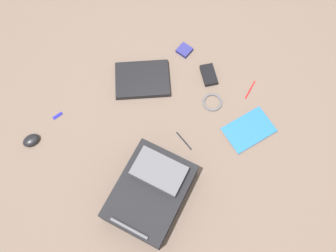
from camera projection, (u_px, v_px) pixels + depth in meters
name	position (u px, v px, depth m)	size (l,w,h in m)	color
ground_plane	(165.00, 133.00, 1.99)	(3.76, 3.76, 0.00)	brown
backpack	(151.00, 192.00, 1.78)	(0.43, 0.51, 0.20)	black
laptop	(142.00, 79.00, 2.10)	(0.40, 0.40, 0.03)	black
book_comic	(249.00, 130.00, 1.99)	(0.25, 0.31, 0.02)	silver
computer_mouse	(31.00, 140.00, 1.96)	(0.07, 0.09, 0.04)	black
cable_coil	(213.00, 102.00, 2.06)	(0.12, 0.12, 0.01)	#4C4C51
power_brick	(209.00, 75.00, 2.12)	(0.08, 0.14, 0.03)	black
pen_black	(184.00, 141.00, 1.97)	(0.01, 0.01, 0.13)	black
pen_blue	(250.00, 89.00, 2.09)	(0.01, 0.01, 0.14)	red
earbud_pouch	(184.00, 50.00, 2.19)	(0.08, 0.08, 0.02)	navy
usb_stick	(58.00, 116.00, 2.03)	(0.02, 0.06, 0.01)	#191999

